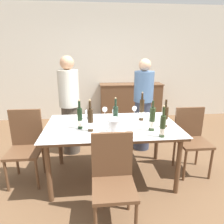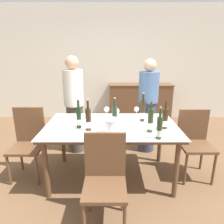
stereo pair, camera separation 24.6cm
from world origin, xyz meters
name	(u,v)px [view 1 (the left image)]	position (x,y,z in m)	size (l,w,h in m)	color
ground_plane	(112,176)	(0.00, 0.00, 0.00)	(12.00, 12.00, 0.00)	brown
back_wall	(102,64)	(0.00, 2.75, 1.40)	(8.00, 0.10, 2.80)	silver
sideboard_cabinet	(131,102)	(0.72, 2.46, 0.47)	(1.57, 0.46, 0.93)	brown
dining_table	(112,130)	(0.00, 0.00, 0.70)	(1.72, 1.02, 0.77)	brown
ice_bucket	(115,126)	(0.01, -0.27, 0.87)	(0.18, 0.18, 0.18)	white
wine_bottle_0	(142,110)	(0.43, 0.16, 0.92)	(0.07, 0.07, 0.40)	#332314
wine_bottle_1	(80,119)	(-0.41, -0.08, 0.90)	(0.06, 0.06, 0.37)	black
wine_bottle_2	(116,116)	(0.04, -0.02, 0.90)	(0.07, 0.07, 0.38)	#1E3323
wine_bottle_3	(165,118)	(0.66, -0.12, 0.90)	(0.08, 0.08, 0.36)	#332314
wine_bottle_4	(90,121)	(-0.28, -0.18, 0.91)	(0.07, 0.07, 0.39)	#332314
wine_bottle_5	(163,126)	(0.52, -0.43, 0.90)	(0.06, 0.06, 0.37)	#28381E
wine_bottle_6	(152,120)	(0.46, -0.23, 0.91)	(0.07, 0.07, 0.37)	#28381E
wine_glass_0	(89,118)	(-0.30, 0.04, 0.88)	(0.07, 0.07, 0.14)	white
wine_glass_1	(133,122)	(0.24, -0.21, 0.88)	(0.09, 0.09, 0.15)	white
wine_glass_2	(134,109)	(0.37, 0.37, 0.88)	(0.07, 0.07, 0.15)	white
wine_glass_3	(105,110)	(-0.07, 0.39, 0.88)	(0.08, 0.08, 0.15)	white
wine_glass_4	(115,111)	(0.07, 0.31, 0.87)	(0.09, 0.09, 0.14)	white
wine_glass_5	(87,112)	(-0.33, 0.30, 0.87)	(0.07, 0.07, 0.14)	white
chair_left_end	(26,142)	(-1.15, 0.09, 0.54)	(0.42, 0.42, 0.97)	brown
chair_near_front	(113,175)	(-0.06, -0.73, 0.53)	(0.42, 0.42, 0.93)	brown
chair_right_end	(191,135)	(1.15, 0.09, 0.54)	(0.42, 0.42, 0.93)	brown
person_host	(70,106)	(-0.63, 0.81, 0.83)	(0.33, 0.33, 1.64)	#51473D
person_guest_left	(143,106)	(0.62, 0.83, 0.80)	(0.33, 0.33, 1.59)	#383F56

